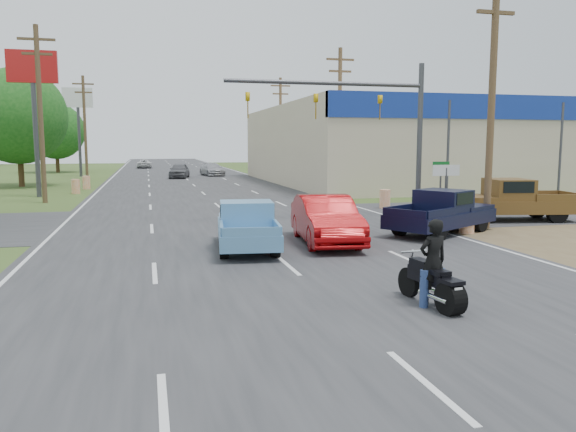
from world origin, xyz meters
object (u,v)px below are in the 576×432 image
object	(u,v)px
blue_pickup	(247,225)
distant_car_grey	(179,171)
rider	(433,266)
navy_pickup	(443,211)
red_convertible	(326,220)
distant_car_silver	(212,169)
brown_pickup	(507,200)
motorcycle	(434,285)
distant_car_white	(144,164)

from	to	relation	value
blue_pickup	distant_car_grey	distance (m)	39.81
rider	navy_pickup	size ratio (longest dim) A/B	0.33
red_convertible	distant_car_silver	xyz separation A→B (m)	(0.99, 43.01, -0.13)
brown_pickup	distant_car_grey	distance (m)	37.95
red_convertible	motorcycle	distance (m)	7.75
motorcycle	distant_car_silver	size ratio (longest dim) A/B	0.45
blue_pickup	rider	bearing A→B (deg)	-64.27
navy_pickup	distant_car_silver	distance (m)	42.14
navy_pickup	distant_car_silver	size ratio (longest dim) A/B	1.13
brown_pickup	blue_pickup	bearing A→B (deg)	118.40
red_convertible	blue_pickup	distance (m)	2.79
blue_pickup	distant_car_grey	xyz separation A→B (m)	(0.09, 39.81, -0.03)
red_convertible	blue_pickup	bearing A→B (deg)	-168.23
blue_pickup	distant_car_silver	bearing A→B (deg)	91.45
red_convertible	motorcycle	world-z (taller)	red_convertible
motorcycle	blue_pickup	size ratio (longest dim) A/B	0.44
navy_pickup	distant_car_white	size ratio (longest dim) A/B	1.22
motorcycle	distant_car_grey	distance (m)	47.32
distant_car_silver	motorcycle	bearing A→B (deg)	-100.65
red_convertible	blue_pickup	xyz separation A→B (m)	(-2.78, -0.29, -0.03)
red_convertible	distant_car_white	size ratio (longest dim) A/B	1.13
brown_pickup	distant_car_silver	world-z (taller)	brown_pickup
rider	brown_pickup	world-z (taller)	brown_pickup
navy_pickup	distant_car_white	xyz separation A→B (m)	(-11.18, 63.87, -0.24)
distant_car_white	blue_pickup	bearing A→B (deg)	94.38
distant_car_white	brown_pickup	bearing A→B (deg)	105.78
red_convertible	distant_car_silver	size ratio (longest dim) A/B	1.05
rider	blue_pickup	xyz separation A→B (m)	(-2.59, 7.40, -0.09)
rider	motorcycle	bearing A→B (deg)	90.00
distant_car_grey	blue_pickup	bearing A→B (deg)	-80.21
red_convertible	motorcycle	bearing A→B (deg)	-85.56
rider	distant_car_silver	bearing A→B (deg)	-99.18
red_convertible	brown_pickup	world-z (taller)	brown_pickup
rider	red_convertible	bearing A→B (deg)	-99.24
blue_pickup	distant_car_silver	distance (m)	43.46
rider	navy_pickup	world-z (taller)	rider
rider	blue_pickup	world-z (taller)	rider
navy_pickup	brown_pickup	bearing A→B (deg)	88.91
blue_pickup	distant_car_silver	world-z (taller)	blue_pickup
rider	distant_car_grey	world-z (taller)	rider
distant_car_silver	distant_car_grey	bearing A→B (deg)	-145.85
blue_pickup	distant_car_silver	size ratio (longest dim) A/B	1.03
rider	distant_car_silver	world-z (taller)	rider
red_convertible	navy_pickup	world-z (taller)	navy_pickup
red_convertible	distant_car_silver	distance (m)	43.02
blue_pickup	brown_pickup	bearing A→B (deg)	23.91
distant_car_grey	distant_car_silver	distance (m)	5.08
distant_car_grey	distant_car_white	size ratio (longest dim) A/B	1.02
rider	navy_pickup	bearing A→B (deg)	-128.43
rider	blue_pickup	distance (m)	7.84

